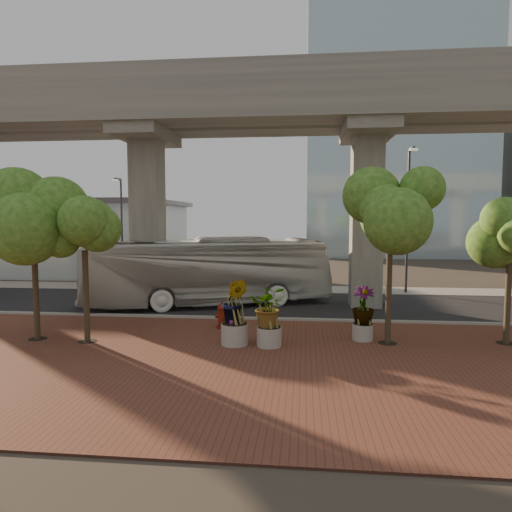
# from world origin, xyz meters

# --- Properties ---
(ground) EXTENTS (160.00, 160.00, 0.00)m
(ground) POSITION_xyz_m (0.00, 0.00, 0.00)
(ground) COLOR #312C24
(ground) RESTS_ON ground
(brick_plaza) EXTENTS (70.00, 13.00, 0.06)m
(brick_plaza) POSITION_xyz_m (0.00, -8.00, 0.03)
(brick_plaza) COLOR brown
(brick_plaza) RESTS_ON ground
(asphalt_road) EXTENTS (90.00, 8.00, 0.04)m
(asphalt_road) POSITION_xyz_m (0.00, 2.00, 0.02)
(asphalt_road) COLOR black
(asphalt_road) RESTS_ON ground
(curb_strip) EXTENTS (70.00, 0.25, 0.16)m
(curb_strip) POSITION_xyz_m (0.00, -2.00, 0.08)
(curb_strip) COLOR #99968E
(curb_strip) RESTS_ON ground
(far_sidewalk) EXTENTS (90.00, 3.00, 0.06)m
(far_sidewalk) POSITION_xyz_m (0.00, 7.50, 0.03)
(far_sidewalk) COLOR #99968E
(far_sidewalk) RESTS_ON ground
(transit_viaduct) EXTENTS (72.00, 5.60, 12.40)m
(transit_viaduct) POSITION_xyz_m (0.00, 2.00, 7.29)
(transit_viaduct) COLOR gray
(transit_viaduct) RESTS_ON ground
(station_pavilion) EXTENTS (23.00, 13.00, 6.30)m
(station_pavilion) POSITION_xyz_m (-20.00, 16.00, 3.22)
(station_pavilion) COLOR silver
(station_pavilion) RESTS_ON ground
(transit_bus) EXTENTS (13.56, 7.64, 3.71)m
(transit_bus) POSITION_xyz_m (-2.47, 1.43, 1.85)
(transit_bus) COLOR silver
(transit_bus) RESTS_ON ground
(fire_hydrant) EXTENTS (0.56, 0.50, 1.12)m
(fire_hydrant) POSITION_xyz_m (-0.76, -3.79, 0.60)
(fire_hydrant) COLOR maroon
(fire_hydrant) RESTS_ON ground
(planter_front) EXTENTS (2.04, 2.04, 2.24)m
(planter_front) POSITION_xyz_m (1.46, -6.38, 1.42)
(planter_front) COLOR #A9A598
(planter_front) RESTS_ON ground
(planter_right) EXTENTS (1.95, 1.95, 2.08)m
(planter_right) POSITION_xyz_m (5.00, -5.14, 1.32)
(planter_right) COLOR gray
(planter_right) RESTS_ON ground
(planter_left) EXTENTS (2.25, 2.25, 2.48)m
(planter_left) POSITION_xyz_m (0.17, -6.30, 1.56)
(planter_left) COLOR #ACA99B
(planter_left) RESTS_ON ground
(street_tree_far_west) EXTENTS (4.13, 4.13, 6.54)m
(street_tree_far_west) POSITION_xyz_m (-7.61, -6.33, 4.70)
(street_tree_far_west) COLOR #493D29
(street_tree_far_west) RESTS_ON ground
(street_tree_near_west) EXTENTS (3.10, 3.10, 5.82)m
(street_tree_near_west) POSITION_xyz_m (-5.50, -6.47, 4.44)
(street_tree_near_west) COLOR #493D29
(street_tree_near_west) RESTS_ON ground
(street_tree_near_east) EXTENTS (3.68, 3.68, 6.57)m
(street_tree_near_east) POSITION_xyz_m (5.88, -5.53, 4.93)
(street_tree_near_east) COLOR #493D29
(street_tree_near_east) RESTS_ON ground
(street_tree_far_east) EXTENTS (3.35, 3.35, 5.54)m
(street_tree_far_east) POSITION_xyz_m (10.32, -5.08, 4.06)
(street_tree_far_east) COLOR #493D29
(street_tree_far_east) RESTS_ON ground
(streetlamp_west) EXTENTS (0.36, 1.06, 7.34)m
(streetlamp_west) POSITION_xyz_m (-9.44, 6.56, 4.29)
(streetlamp_west) COLOR #303035
(streetlamp_west) RESTS_ON ground
(streetlamp_east) EXTENTS (0.45, 1.31, 9.02)m
(streetlamp_east) POSITION_xyz_m (9.19, 6.65, 5.26)
(streetlamp_east) COLOR #2F2F34
(streetlamp_east) RESTS_ON ground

